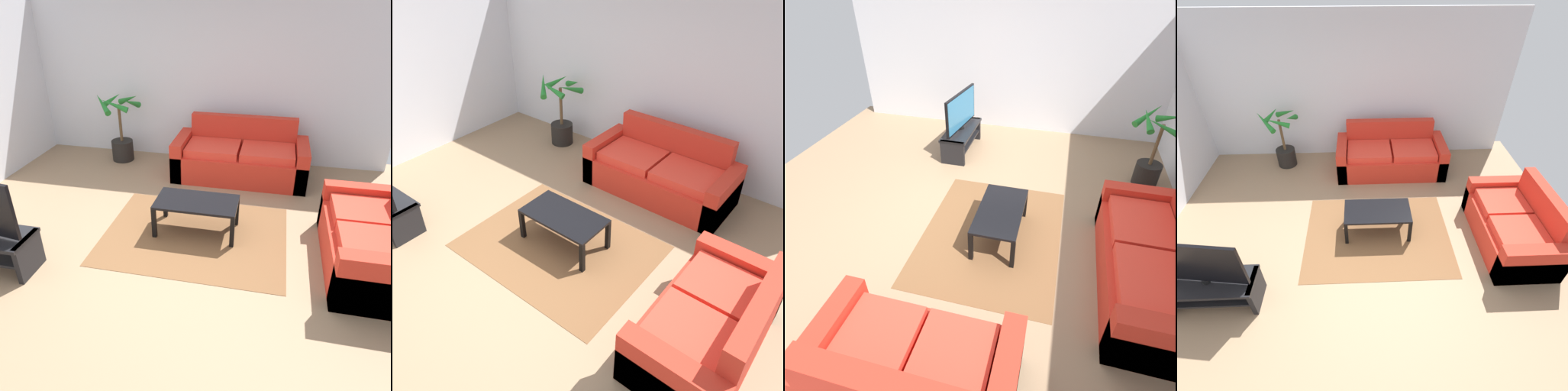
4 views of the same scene
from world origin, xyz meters
The scene contains 9 objects.
ground_plane centered at (0.00, 0.00, 0.00)m, with size 6.60×6.60×0.00m, color #937556.
wall_left centered at (-3.00, 0.00, 1.35)m, with size 0.06×6.00×2.70m, color silver.
couch_main centered at (0.66, 2.28, 0.30)m, with size 2.04×0.90×0.90m.
couch_loveseat centered at (2.28, 0.35, 0.30)m, with size 0.90×1.59×0.90m.
tv_stand centered at (-1.75, -0.52, 0.28)m, with size 1.10×0.45×0.42m.
tv centered at (-1.75, -0.51, 0.76)m, with size 1.06×0.18×0.64m.
coffee_table centered at (0.32, 0.62, 0.36)m, with size 0.99×0.53×0.42m.
area_rug centered at (0.32, 0.52, 0.00)m, with size 2.20×1.70×0.01m, color brown.
potted_palm centered at (-1.42, 2.54, 0.46)m, with size 0.74×0.76×1.17m.
Camera 3 is at (3.33, 1.16, 2.85)m, focal length 29.99 mm.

